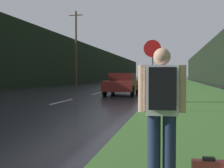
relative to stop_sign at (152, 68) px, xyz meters
The scene contains 12 objects.
grass_verge 29.05m from the stop_sign, 85.13° to the left, with size 6.00×240.00×0.02m, color #386028.
lane_stripe_c 5.91m from the stop_sign, 147.60° to the left, with size 0.12×3.00×0.01m, color silver.
lane_stripe_d 11.25m from the stop_sign, 115.54° to the left, with size 0.12×3.00×0.01m, color silver.
treeline_far_side 41.75m from the stop_sign, 111.17° to the left, with size 2.00×140.00×6.96m, color black.
treeline_near_side 39.86m from the stop_sign, 77.73° to the left, with size 2.00×140.00×7.56m, color black.
utility_pole_far 26.30m from the stop_sign, 115.45° to the left, with size 1.80×0.24×9.48m.
stop_sign is the anchor object (origin of this frame).
hitchhiker_with_backpack 7.05m from the stop_sign, 85.21° to the right, with size 0.59×0.42×1.70m.
car_passing_near 9.21m from the stop_sign, 106.92° to the left, with size 2.04×4.30×1.51m.
car_passing_far 29.25m from the stop_sign, 95.24° to the left, with size 2.01×4.60×1.53m.
car_oncoming 39.12m from the stop_sign, 100.21° to the left, with size 2.04×4.27×1.58m.
delivery_truck 83.59m from the stop_sign, 94.76° to the left, with size 2.58×7.60×3.49m.
Camera 1 is at (5.50, 0.58, 1.36)m, focal length 45.00 mm.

